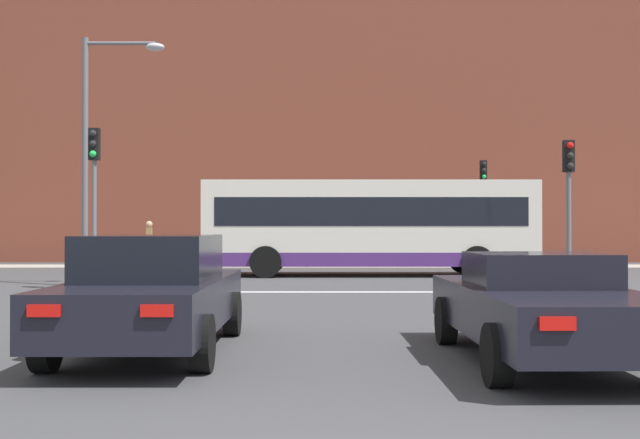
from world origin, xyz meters
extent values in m
cube|color=silver|center=(0.00, 15.51, 0.00)|extent=(9.77, 0.30, 0.01)
cube|color=#A09B91|center=(0.00, 28.49, 0.01)|extent=(70.86, 2.50, 0.01)
cube|color=brown|center=(-2.05, 37.15, 9.33)|extent=(43.70, 10.18, 18.66)
cube|color=black|center=(-2.33, 6.18, 0.62)|extent=(1.78, 4.80, 0.60)
cube|color=black|center=(-2.33, 6.13, 1.20)|extent=(1.53, 2.16, 0.56)
cylinder|color=black|center=(-3.18, 7.66, 0.32)|extent=(0.22, 0.64, 0.64)
cylinder|color=black|center=(-1.48, 7.66, 0.32)|extent=(0.22, 0.64, 0.64)
cylinder|color=black|center=(-3.18, 4.69, 0.32)|extent=(0.22, 0.64, 0.64)
cylinder|color=black|center=(-1.48, 4.69, 0.32)|extent=(0.22, 0.64, 0.64)
cube|color=red|center=(-2.88, 3.76, 0.77)|extent=(0.32, 0.05, 0.12)
cube|color=red|center=(-1.78, 3.76, 0.77)|extent=(0.32, 0.05, 0.12)
cube|color=black|center=(2.41, 5.37, 0.60)|extent=(1.89, 4.77, 0.56)
cube|color=black|center=(2.41, 5.49, 1.08)|extent=(1.59, 1.44, 0.39)
cylinder|color=black|center=(1.52, 6.83, 0.32)|extent=(0.23, 0.64, 0.64)
cylinder|color=black|center=(3.26, 6.85, 0.32)|extent=(0.23, 0.64, 0.64)
cylinder|color=black|center=(1.56, 3.89, 0.32)|extent=(0.23, 0.64, 0.64)
cube|color=red|center=(1.88, 2.97, 0.74)|extent=(0.32, 0.05, 0.12)
cube|color=silver|center=(1.41, 22.14, 1.71)|extent=(10.65, 2.46, 2.72)
cube|color=#4C2870|center=(1.41, 22.14, 0.57)|extent=(10.67, 2.48, 0.44)
cube|color=black|center=(1.41, 22.14, 2.07)|extent=(9.80, 2.49, 0.90)
cylinder|color=black|center=(4.71, 23.32, 0.50)|extent=(1.00, 0.28, 1.00)
cylinder|color=black|center=(4.71, 20.96, 0.50)|extent=(1.00, 0.28, 1.00)
cylinder|color=black|center=(-1.89, 23.32, 0.50)|extent=(1.00, 0.28, 1.00)
cylinder|color=black|center=(-1.89, 20.96, 0.50)|extent=(1.00, 0.28, 1.00)
cylinder|color=slate|center=(6.25, 27.50, 1.71)|extent=(0.12, 0.12, 3.42)
cube|color=black|center=(6.25, 27.50, 3.82)|extent=(0.26, 0.20, 0.80)
sphere|color=black|center=(6.25, 27.37, 4.07)|extent=(0.17, 0.17, 0.17)
sphere|color=black|center=(6.25, 27.37, 3.82)|extent=(0.17, 0.17, 0.17)
sphere|color=#1ED14C|center=(6.25, 27.37, 3.56)|extent=(0.17, 0.17, 0.17)
cylinder|color=slate|center=(-5.86, 16.03, 1.63)|extent=(0.12, 0.12, 3.27)
cube|color=black|center=(-5.86, 16.03, 3.67)|extent=(0.26, 0.20, 0.80)
sphere|color=black|center=(-5.86, 15.90, 3.92)|extent=(0.17, 0.17, 0.17)
sphere|color=black|center=(-5.86, 15.90, 3.67)|extent=(0.17, 0.17, 0.17)
sphere|color=#1ED14C|center=(-5.86, 15.90, 3.41)|extent=(0.17, 0.17, 0.17)
cylinder|color=slate|center=(6.07, 16.11, 1.49)|extent=(0.12, 0.12, 2.97)
cube|color=black|center=(6.07, 16.11, 3.37)|extent=(0.26, 0.20, 0.80)
sphere|color=red|center=(6.07, 15.98, 3.63)|extent=(0.17, 0.17, 0.17)
sphere|color=black|center=(6.07, 15.98, 3.37)|extent=(0.17, 0.17, 0.17)
sphere|color=black|center=(6.07, 15.98, 3.12)|extent=(0.17, 0.17, 0.17)
cylinder|color=slate|center=(-6.51, 17.45, 3.34)|extent=(0.16, 0.16, 6.68)
cylinder|color=slate|center=(-5.57, 17.45, 6.53)|extent=(1.88, 0.10, 0.10)
ellipsoid|color=#B2B2B7|center=(-4.63, 17.45, 6.43)|extent=(0.50, 0.36, 0.22)
cylinder|color=brown|center=(-7.13, 28.42, 0.44)|extent=(0.13, 0.13, 0.88)
cylinder|color=brown|center=(-7.15, 28.59, 0.44)|extent=(0.13, 0.13, 0.88)
cube|color=olive|center=(-7.14, 28.50, 1.23)|extent=(0.26, 0.42, 0.70)
sphere|color=tan|center=(-7.14, 28.50, 1.71)|extent=(0.26, 0.26, 0.26)
cylinder|color=black|center=(-0.71, 27.71, 0.40)|extent=(0.13, 0.13, 0.79)
cylinder|color=black|center=(-0.72, 27.88, 0.40)|extent=(0.13, 0.13, 0.79)
cube|color=olive|center=(-0.71, 27.79, 1.11)|extent=(0.25, 0.42, 0.63)
sphere|color=tan|center=(-0.71, 27.79, 1.54)|extent=(0.24, 0.24, 0.24)
camera|label=1|loc=(-0.19, -4.03, 1.58)|focal=45.00mm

